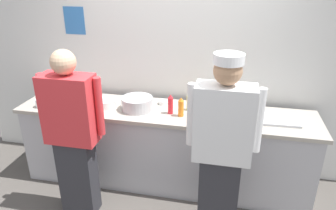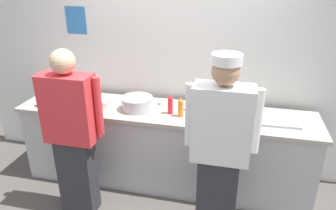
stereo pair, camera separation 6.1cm
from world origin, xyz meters
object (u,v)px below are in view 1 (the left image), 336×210
(mixing_bowl_steel, at_px, (137,103))
(plate_stack_rear, at_px, (69,96))
(squeeze_bottle_secondary, at_px, (189,102))
(deli_cup, at_px, (40,103))
(ramekin_yellow_sauce, at_px, (163,102))
(chef_near_left, at_px, (73,133))
(sheet_tray, at_px, (273,119))
(plate_stack_front, at_px, (105,103))
(squeeze_bottle_primary, at_px, (170,104))
(chef_center, at_px, (222,147))
(ramekin_orange_sauce, at_px, (208,109))
(squeeze_bottle_spare, at_px, (181,107))

(mixing_bowl_steel, bearing_deg, plate_stack_rear, 173.03)
(mixing_bowl_steel, distance_m, squeeze_bottle_secondary, 0.56)
(mixing_bowl_steel, distance_m, deli_cup, 1.08)
(squeeze_bottle_secondary, bearing_deg, ramekin_yellow_sauce, 161.94)
(chef_near_left, bearing_deg, mixing_bowl_steel, 54.57)
(ramekin_yellow_sauce, distance_m, deli_cup, 1.36)
(chef_near_left, relative_size, squeeze_bottle_secondary, 8.62)
(sheet_tray, bearing_deg, chef_near_left, -160.71)
(plate_stack_front, distance_m, plate_stack_rear, 0.50)
(squeeze_bottle_primary, height_order, ramekin_yellow_sauce, squeeze_bottle_primary)
(chef_center, distance_m, plate_stack_front, 1.46)
(chef_near_left, height_order, ramekin_orange_sauce, chef_near_left)
(plate_stack_rear, distance_m, squeeze_bottle_secondary, 1.41)
(chef_near_left, xyz_separation_m, plate_stack_front, (0.07, 0.62, 0.06))
(plate_stack_rear, xyz_separation_m, deli_cup, (-0.21, -0.27, -0.00))
(plate_stack_front, height_order, mixing_bowl_steel, mixing_bowl_steel)
(ramekin_orange_sauce, bearing_deg, squeeze_bottle_secondary, -176.16)
(mixing_bowl_steel, xyz_separation_m, sheet_tray, (1.42, 0.03, -0.06))
(deli_cup, bearing_deg, chef_center, -13.44)
(plate_stack_front, relative_size, squeeze_bottle_secondary, 1.18)
(chef_near_left, relative_size, chef_center, 0.98)
(ramekin_orange_sauce, bearing_deg, sheet_tray, -7.11)
(chef_center, relative_size, ramekin_yellow_sauce, 17.56)
(plate_stack_rear, bearing_deg, mixing_bowl_steel, -6.97)
(chef_center, relative_size, squeeze_bottle_spare, 8.45)
(mixing_bowl_steel, relative_size, ramekin_orange_sauce, 3.80)
(chef_near_left, relative_size, ramekin_yellow_sauce, 17.15)
(chef_near_left, xyz_separation_m, squeeze_bottle_secondary, (0.99, 0.72, 0.11))
(plate_stack_front, xyz_separation_m, ramekin_yellow_sauce, (0.61, 0.20, -0.02))
(mixing_bowl_steel, distance_m, sheet_tray, 1.42)
(chef_near_left, xyz_separation_m, plate_stack_rear, (-0.42, 0.73, 0.06))
(ramekin_orange_sauce, distance_m, ramekin_yellow_sauce, 0.52)
(plate_stack_front, relative_size, ramekin_orange_sauce, 2.62)
(squeeze_bottle_secondary, bearing_deg, chef_near_left, -143.95)
(mixing_bowl_steel, relative_size, deli_cup, 3.66)
(squeeze_bottle_primary, xyz_separation_m, squeeze_bottle_spare, (0.12, -0.04, -0.00))
(chef_near_left, xyz_separation_m, sheet_tray, (1.86, 0.65, 0.03))
(deli_cup, bearing_deg, chef_near_left, -36.18)
(plate_stack_rear, height_order, sheet_tray, plate_stack_rear)
(chef_center, height_order, sheet_tray, chef_center)
(plate_stack_rear, relative_size, squeeze_bottle_secondary, 1.19)
(chef_center, xyz_separation_m, plate_stack_front, (-1.31, 0.64, 0.02))
(squeeze_bottle_secondary, bearing_deg, deli_cup, -170.72)
(ramekin_orange_sauce, bearing_deg, plate_stack_front, -174.15)
(ramekin_orange_sauce, height_order, deli_cup, deli_cup)
(plate_stack_front, xyz_separation_m, squeeze_bottle_spare, (0.86, -0.07, 0.06))
(ramekin_yellow_sauce, bearing_deg, deli_cup, -164.41)
(plate_stack_front, relative_size, ramekin_yellow_sauce, 2.36)
(chef_center, distance_m, ramekin_orange_sauce, 0.78)
(sheet_tray, bearing_deg, mixing_bowl_steel, -178.76)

